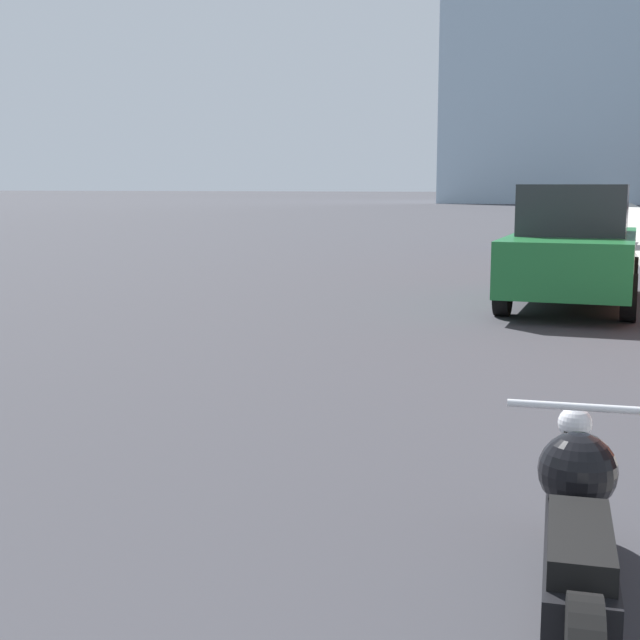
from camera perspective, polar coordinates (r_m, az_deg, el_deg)
The scene contains 3 objects.
motorcycle at distance 3.64m, azimuth 16.08°, elevation -13.75°, with size 0.62×2.40×0.76m.
parked_car_green at distance 13.33m, azimuth 15.93°, elevation 4.55°, with size 1.95×4.55×1.73m.
parked_car_blue at distance 24.63m, azimuth 16.29°, elevation 6.25°, with size 2.10×4.05×1.71m.
Camera 1 is at (2.86, 1.07, 1.74)m, focal length 50.00 mm.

